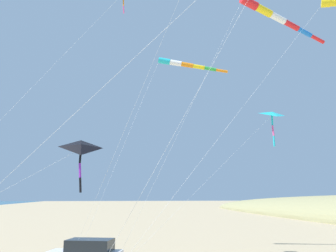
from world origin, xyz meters
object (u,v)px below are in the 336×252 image
at_px(kite_windsock_orange_high_right, 183,64).
at_px(kite_delta_teal_far_right, 272,115).
at_px(kite_windsock_small_distant, 273,16).
at_px(kite_delta_white_trailing, 81,148).

bearing_deg(kite_windsock_orange_high_right, kite_delta_teal_far_right, -177.98).
bearing_deg(kite_windsock_small_distant, kite_delta_teal_far_right, -114.00).
relative_size(kite_delta_teal_far_right, kite_windsock_small_distant, 0.81).
relative_size(kite_delta_white_trailing, kite_windsock_small_distant, 0.60).
height_order(kite_delta_teal_far_right, kite_windsock_orange_high_right, kite_windsock_orange_high_right).
height_order(kite_delta_white_trailing, kite_windsock_small_distant, kite_windsock_small_distant).
bearing_deg(kite_delta_teal_far_right, kite_windsock_small_distant, 66.00).
xyz_separation_m(kite_windsock_small_distant, kite_windsock_orange_high_right, (5.33, -7.03, -1.52)).
bearing_deg(kite_windsock_small_distant, kite_delta_white_trailing, 12.97).
relative_size(kite_windsock_small_distant, kite_windsock_orange_high_right, 1.11).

